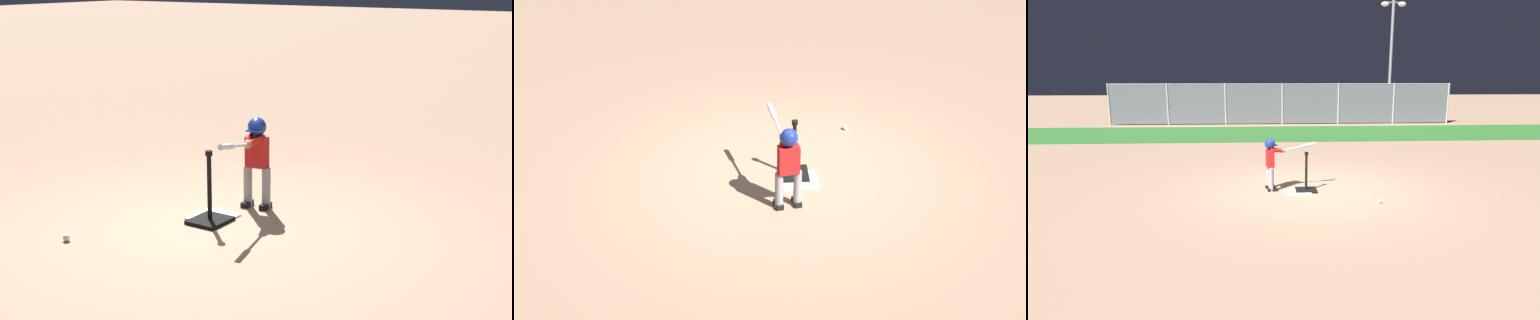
% 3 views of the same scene
% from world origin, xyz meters
% --- Properties ---
extents(ground_plane, '(90.00, 90.00, 0.00)m').
position_xyz_m(ground_plane, '(0.00, 0.00, 0.00)').
color(ground_plane, '#93755B').
extents(home_plate, '(0.44, 0.44, 0.02)m').
position_xyz_m(home_plate, '(-0.29, -0.13, 0.01)').
color(home_plate, white).
rests_on(home_plate, ground_plane).
extents(batting_tee, '(0.41, 0.37, 0.78)m').
position_xyz_m(batting_tee, '(-0.15, -0.07, 0.12)').
color(batting_tee, black).
rests_on(batting_tee, ground_plane).
extents(batter_child, '(1.02, 0.36, 1.03)m').
position_xyz_m(batter_child, '(-0.81, 0.07, 0.65)').
color(batter_child, gray).
rests_on(batter_child, ground_plane).
extents(baseball, '(0.07, 0.07, 0.07)m').
position_xyz_m(baseball, '(1.07, -0.93, 0.04)').
color(baseball, white).
rests_on(baseball, ground_plane).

